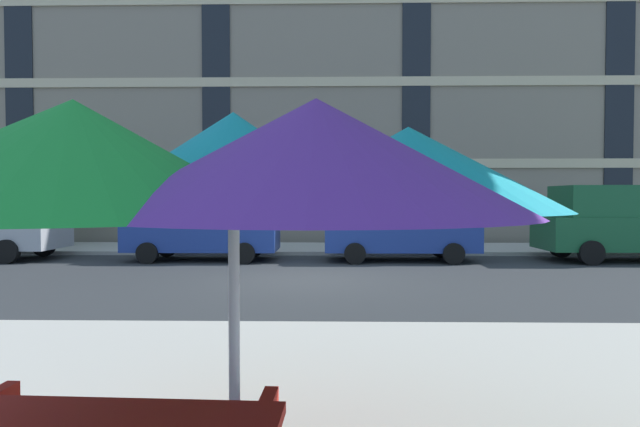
{
  "coord_description": "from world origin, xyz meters",
  "views": [
    {
      "loc": [
        0.6,
        -11.76,
        1.83
      ],
      "look_at": [
        0.29,
        3.2,
        1.4
      ],
      "focal_mm": 29.55,
      "sensor_mm": 36.0,
      "label": 1
    }
  ],
  "objects_px": {
    "street_tree_left": "(40,181)",
    "patio_umbrella": "(233,169)",
    "sedan_blue": "(205,228)",
    "pickup_green": "(622,226)",
    "sedan_blue_midblock": "(398,228)"
  },
  "relations": [
    {
      "from": "pickup_green",
      "to": "street_tree_left",
      "type": "relative_size",
      "value": 1.38
    },
    {
      "from": "pickup_green",
      "to": "patio_umbrella",
      "type": "distance_m",
      "value": 15.58
    },
    {
      "from": "sedan_blue_midblock",
      "to": "patio_umbrella",
      "type": "xyz_separation_m",
      "value": [
        -2.49,
        -12.7,
        1.04
      ]
    },
    {
      "from": "street_tree_left",
      "to": "patio_umbrella",
      "type": "distance_m",
      "value": 18.95
    },
    {
      "from": "sedan_blue_midblock",
      "to": "street_tree_left",
      "type": "relative_size",
      "value": 1.19
    },
    {
      "from": "sedan_blue",
      "to": "street_tree_left",
      "type": "height_order",
      "value": "street_tree_left"
    },
    {
      "from": "pickup_green",
      "to": "street_tree_left",
      "type": "xyz_separation_m",
      "value": [
        -19.01,
        3.37,
        1.44
      ]
    },
    {
      "from": "sedan_blue_midblock",
      "to": "patio_umbrella",
      "type": "distance_m",
      "value": 12.98
    },
    {
      "from": "sedan_blue_midblock",
      "to": "pickup_green",
      "type": "height_order",
      "value": "pickup_green"
    },
    {
      "from": "sedan_blue",
      "to": "pickup_green",
      "type": "height_order",
      "value": "pickup_green"
    },
    {
      "from": "sedan_blue",
      "to": "patio_umbrella",
      "type": "xyz_separation_m",
      "value": [
        3.22,
        -12.7,
        1.04
      ]
    },
    {
      "from": "sedan_blue",
      "to": "sedan_blue_midblock",
      "type": "xyz_separation_m",
      "value": [
        5.7,
        0.0,
        0.0
      ]
    },
    {
      "from": "pickup_green",
      "to": "patio_umbrella",
      "type": "bearing_deg",
      "value": -125.27
    },
    {
      "from": "sedan_blue_midblock",
      "to": "patio_umbrella",
      "type": "relative_size",
      "value": 1.28
    },
    {
      "from": "sedan_blue",
      "to": "street_tree_left",
      "type": "xyz_separation_m",
      "value": [
        -6.82,
        3.37,
        1.52
      ]
    }
  ]
}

